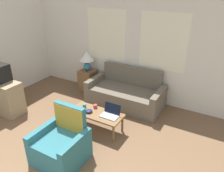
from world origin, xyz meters
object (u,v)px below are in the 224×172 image
Objects in this scene: couch at (126,94)px; snack_bowl at (89,111)px; laptop at (110,113)px; table_lamp at (87,58)px; tv_remote at (77,110)px; armchair at (62,145)px; coffee_table at (96,115)px; cup_yellow at (84,106)px; cup_navy at (95,106)px.

couch reaches higher than snack_bowl.
couch is at bearing 101.72° from laptop.
table_lamp is 1.52× the size of laptop.
snack_bowl is 0.93× the size of tv_remote.
coffee_table is (0.04, 0.98, 0.07)m from armchair.
cup_yellow is (-0.62, -0.00, -0.01)m from laptop.
couch reaches higher than cup_navy.
cup_navy reaches higher than snack_bowl.
armchair reaches higher than snack_bowl.
snack_bowl is at bearing 12.35° from tv_remote.
couch reaches higher than tv_remote.
cup_yellow is 0.59× the size of snack_bowl.
coffee_table is 0.21m from cup_navy.
cup_yellow is at bearing 150.03° from snack_bowl.
snack_bowl reaches higher than coffee_table.
cup_yellow is 0.22m from snack_bowl.
cup_navy is (-0.08, 1.13, 0.15)m from armchair.
cup_yellow is (-0.37, -1.23, 0.17)m from couch.
table_lamp is (-1.26, 0.15, 0.68)m from couch.
couch is 1.29m from cup_yellow.
cup_yellow reaches higher than coffee_table.
couch is 12.05× the size of tv_remote.
armchair is (-0.09, -2.26, 0.01)m from couch.
couch reaches higher than laptop.
cup_yellow reaches higher than snack_bowl.
armchair reaches higher than couch.
table_lamp is at bearing 126.05° from snack_bowl.
laptop reaches higher than cup_yellow.
armchair is at bearing -68.23° from tv_remote.
couch is 22.61× the size of cup_navy.
cup_navy is at bearing -49.35° from table_lamp.
laptop is (0.30, 0.05, 0.10)m from coffee_table.
cup_navy is 0.97× the size of cup_yellow.
cup_yellow is 0.55× the size of tv_remote.
coffee_table is 0.33m from cup_yellow.
tv_remote is at bearing -163.08° from coffee_table.
snack_bowl is at bearing -154.96° from coffee_table.
cup_yellow is at bearing 105.10° from armchair.
laptop is 0.45m from snack_bowl.
coffee_table is 7.77× the size of snack_bowl.
coffee_table is at bearing -49.52° from table_lamp.
laptop is at bearing -13.34° from cup_navy.
cup_yellow is (0.89, -1.38, -0.51)m from table_lamp.
coffee_table is 0.41m from tv_remote.
tv_remote is (-0.07, -0.16, -0.03)m from cup_yellow.
table_lamp is at bearing 173.33° from couch.
cup_yellow is (-0.20, -0.10, 0.01)m from cup_navy.
cup_navy is 0.21m from snack_bowl.
cup_yellow reaches higher than tv_remote.
couch is 1.46m from tv_remote.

